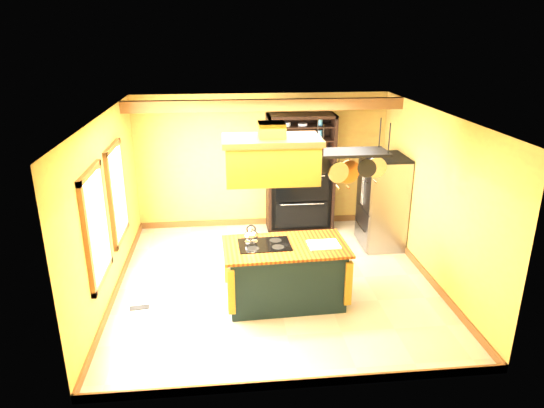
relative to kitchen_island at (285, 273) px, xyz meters
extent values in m
plane|color=beige|center=(-0.08, 0.61, -0.47)|extent=(5.00, 5.00, 0.00)
plane|color=white|center=(-0.08, 0.61, 2.23)|extent=(5.00, 5.00, 0.00)
cube|color=gold|center=(-0.08, 3.11, 0.88)|extent=(5.00, 0.02, 2.70)
cube|color=gold|center=(-0.08, -1.89, 0.88)|extent=(5.00, 0.02, 2.70)
cube|color=gold|center=(-2.58, 0.61, 0.88)|extent=(0.02, 5.00, 2.70)
cube|color=gold|center=(2.42, 0.61, 0.88)|extent=(0.02, 5.00, 2.70)
cube|color=brown|center=(-0.08, 2.31, 2.12)|extent=(5.00, 0.15, 0.20)
cube|color=brown|center=(-2.55, -0.19, 0.93)|extent=(0.06, 1.06, 1.56)
cube|color=white|center=(-2.52, -0.19, 0.93)|extent=(0.02, 0.85, 1.34)
cube|color=brown|center=(-2.55, 1.21, 0.93)|extent=(0.06, 1.06, 1.56)
cube|color=white|center=(-2.52, 1.21, 0.93)|extent=(0.02, 0.85, 1.34)
cube|color=#13242D|center=(0.00, 0.00, -0.03)|extent=(1.68, 0.96, 0.88)
cube|color=brown|center=(0.00, 0.00, 0.43)|extent=(1.83, 1.06, 0.04)
cube|color=black|center=(-0.30, 0.04, 0.46)|extent=(0.76, 0.55, 0.01)
ellipsoid|color=silver|center=(-0.48, 0.15, 0.56)|extent=(0.20, 0.20, 0.16)
cube|color=white|center=(0.55, -0.06, 0.46)|extent=(0.46, 0.37, 0.02)
cube|color=#A68A29|center=(-0.20, 0.00, 1.69)|extent=(1.24, 0.67, 0.52)
cube|color=brown|center=(-0.20, 0.00, 2.00)|extent=(1.32, 0.74, 0.08)
cube|color=#A68A29|center=(-0.20, 0.00, 2.09)|extent=(0.35, 0.35, 0.28)
cube|color=black|center=(0.90, 0.00, 1.80)|extent=(0.99, 0.49, 0.04)
cylinder|color=black|center=(0.46, -0.20, 2.02)|extent=(0.02, 0.02, 0.43)
cylinder|color=black|center=(1.35, 0.20, 2.02)|extent=(0.02, 0.02, 0.43)
cylinder|color=black|center=(0.51, 0.10, 1.60)|extent=(0.26, 0.03, 0.26)
cylinder|color=silver|center=(0.70, -0.10, 1.55)|extent=(0.30, 0.03, 0.30)
cylinder|color=#BE692F|center=(0.90, 0.10, 1.50)|extent=(0.33, 0.03, 0.33)
cylinder|color=black|center=(1.10, -0.10, 1.60)|extent=(0.26, 0.03, 0.26)
cylinder|color=silver|center=(1.30, 0.10, 1.55)|extent=(0.30, 0.03, 0.30)
cube|color=gray|center=(2.05, 1.84, 0.37)|extent=(0.70, 0.86, 1.68)
cube|color=gray|center=(1.69, 1.62, 0.74)|extent=(0.03, 0.41, 0.91)
cube|color=gray|center=(1.69, 2.05, 0.74)|extent=(0.03, 0.41, 0.91)
cube|color=gray|center=(1.69, 1.84, -0.08)|extent=(0.03, 0.83, 0.71)
cube|color=black|center=(2.05, 1.84, -0.44)|extent=(0.67, 0.82, 0.06)
cube|color=black|center=(0.66, 3.06, 0.70)|extent=(1.32, 0.06, 2.34)
cube|color=black|center=(0.03, 2.81, 0.70)|extent=(0.06, 0.56, 2.34)
cube|color=black|center=(1.29, 2.81, 0.70)|extent=(0.06, 0.56, 2.34)
cube|color=black|center=(0.66, 2.81, 0.85)|extent=(1.32, 0.56, 0.05)
cube|color=black|center=(0.66, 2.84, 0.22)|extent=(1.20, 0.46, 1.26)
cube|color=black|center=(0.66, 2.51, 0.50)|extent=(1.03, 0.04, 0.56)
cube|color=black|center=(0.66, 2.51, -0.06)|extent=(1.03, 0.04, 0.51)
cube|color=black|center=(0.66, 2.81, 1.10)|extent=(1.20, 0.50, 0.02)
cube|color=black|center=(0.66, 2.81, 1.38)|extent=(1.20, 0.50, 0.02)
cube|color=black|center=(0.66, 2.81, 1.64)|extent=(1.20, 0.50, 0.03)
cylinder|color=white|center=(0.33, 2.76, 1.15)|extent=(0.22, 0.22, 0.07)
cylinder|color=#428BBA|center=(1.01, 2.76, 1.48)|extent=(0.10, 0.10, 0.17)
cube|color=black|center=(-2.15, 0.03, -0.46)|extent=(0.29, 0.15, 0.01)
camera|label=1|loc=(-0.84, -6.31, 3.38)|focal=32.00mm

